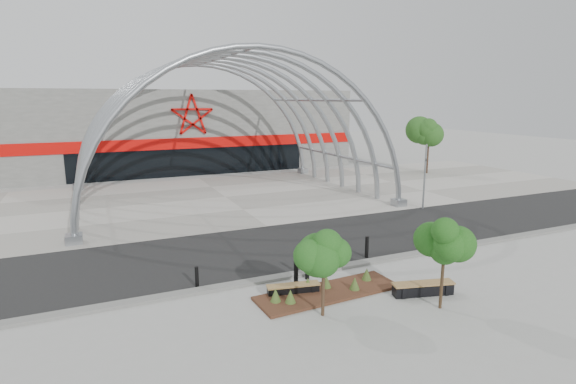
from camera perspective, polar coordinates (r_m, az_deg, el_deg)
The scene contains 18 objects.
ground at distance 19.73m, azimuth 4.77°, elevation -9.60°, with size 140.00×140.00×0.00m, color #9E9E99.
road at distance 22.67m, azimuth 0.51°, elevation -6.66°, with size 140.00×7.00×0.02m, color black.
forecourt at distance 33.59m, azimuth -7.96°, elevation -0.64°, with size 60.00×17.00×0.04m, color gray.
kerb at distance 19.51m, azimuth 5.13°, elevation -9.68°, with size 60.00×0.50×0.12m, color slate.
arena_building at distance 50.43m, azimuth -13.79°, elevation 7.82°, with size 34.00×15.24×8.00m.
vault_canopy at distance 33.59m, azimuth -7.96°, elevation -0.65°, with size 20.80×15.80×20.36m.
planting_bed at distance 17.28m, azimuth 4.88°, elevation -12.31°, with size 5.66×2.03×0.59m.
signal_pole at distance 30.75m, azimuth 16.97°, elevation 2.02°, with size 0.19×0.61×4.28m.
street_tree_0 at distance 14.78m, azimuth 4.58°, elevation -6.42°, with size 1.57×1.57×3.58m.
street_tree_1 at distance 16.23m, azimuth 19.27°, elevation -6.41°, with size 1.35×1.35×3.20m.
bench_0 at distance 17.11m, azimuth 0.67°, elevation -12.29°, with size 2.04×0.79×0.42m.
bench_1 at distance 17.82m, azimuth 16.76°, elevation -11.69°, with size 2.39×1.07×0.49m.
bollard_0 at distance 17.95m, azimuth -11.50°, elevation -10.58°, with size 0.14×0.14×0.86m, color black.
bollard_1 at distance 17.79m, azimuth 1.02°, elevation -10.11°, with size 0.18×0.18×1.10m, color black.
bollard_2 at distance 18.38m, azimuth 2.47°, elevation -9.42°, with size 0.17×0.17×1.08m, color black.
bollard_3 at distance 21.00m, azimuth 9.98°, elevation -6.92°, with size 0.16×0.16×1.02m, color black.
bollard_4 at distance 22.41m, azimuth 18.70°, elevation -6.35°, with size 0.14×0.14×0.90m, color black.
bg_tree_1 at distance 45.43m, azimuth 17.50°, elevation 7.55°, with size 2.70×2.70×5.91m.
Camera 1 is at (-8.88, -16.09, 7.18)m, focal length 28.00 mm.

